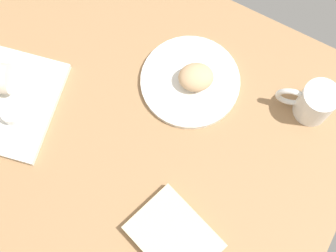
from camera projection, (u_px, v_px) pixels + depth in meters
The scene contains 7 objects.
dining_table at pixel (105, 134), 110.35cm from camera, with size 110.00×90.00×4.00cm, color #9E754C.
round_plate at pixel (190, 81), 111.60cm from camera, with size 23.38×23.38×1.40cm, color white.
scone_pastry at pixel (196, 77), 108.50cm from camera, with size 8.10×6.94×4.90cm, color tan.
square_plate at pixel (1, 100), 110.03cm from camera, with size 25.12×25.12×1.60cm, color white.
sauce_cup at pixel (12, 114), 106.55cm from camera, with size 4.50×4.50×2.61cm.
book_stack at pixel (174, 237), 99.74cm from camera, with size 21.19×18.32×2.49cm.
coffee_mug at pixel (314, 102), 105.39cm from camera, with size 13.03×8.07×9.67cm.
Camera 1 is at (28.88, -22.07, 107.23)cm, focal length 50.89 mm.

